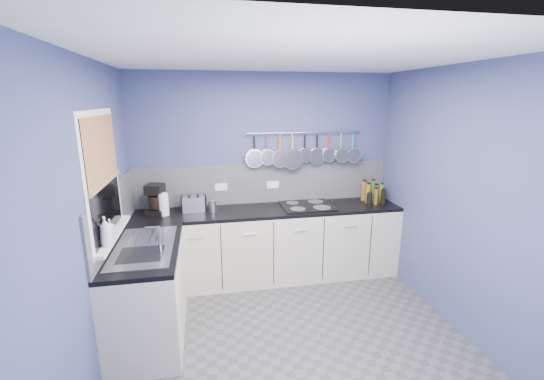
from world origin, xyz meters
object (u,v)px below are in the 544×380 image
object	(u,v)px
soap_bottle_b	(110,229)
paper_towel	(164,204)
soap_bottle_a	(105,231)
canister	(212,206)
toaster	(194,204)
coffee_maker	(155,200)
hob	(307,205)

from	to	relation	value
soap_bottle_b	paper_towel	xyz separation A→B (m)	(0.32, 1.04, -0.11)
soap_bottle_a	canister	world-z (taller)	soap_bottle_a
soap_bottle_b	toaster	world-z (taller)	soap_bottle_b
toaster	canister	world-z (taller)	toaster
soap_bottle_a	coffee_maker	bearing A→B (deg)	79.55
toaster	canister	distance (m)	0.22
soap_bottle_a	paper_towel	bearing A→B (deg)	74.97
soap_bottle_a	coffee_maker	world-z (taller)	soap_bottle_a
soap_bottle_b	coffee_maker	xyz separation A→B (m)	(0.23, 1.09, -0.06)
coffee_maker	toaster	size ratio (longest dim) A/B	1.27
paper_towel	toaster	xyz separation A→B (m)	(0.33, 0.10, -0.04)
soap_bottle_b	canister	xyz separation A→B (m)	(0.86, 1.07, -0.17)
paper_towel	coffee_maker	bearing A→B (deg)	151.78
paper_towel	soap_bottle_b	bearing A→B (deg)	-106.89
paper_towel	canister	xyz separation A→B (m)	(0.54, 0.03, -0.06)
soap_bottle_a	coffee_maker	size ratio (longest dim) A/B	0.69
coffee_maker	hob	distance (m)	1.79
soap_bottle_b	hob	world-z (taller)	soap_bottle_b
paper_towel	canister	distance (m)	0.55
toaster	hob	world-z (taller)	toaster
soap_bottle_a	toaster	size ratio (longest dim) A/B	0.88
canister	coffee_maker	bearing A→B (deg)	178.61
coffee_maker	hob	size ratio (longest dim) A/B	0.55
soap_bottle_b	canister	distance (m)	1.38
coffee_maker	canister	world-z (taller)	coffee_maker
soap_bottle_b	coffee_maker	world-z (taller)	coffee_maker
soap_bottle_a	toaster	distance (m)	1.44
toaster	coffee_maker	bearing A→B (deg)	-177.96
soap_bottle_a	paper_towel	world-z (taller)	soap_bottle_a
soap_bottle_a	toaster	world-z (taller)	soap_bottle_a
soap_bottle_a	canister	distance (m)	1.50
toaster	hob	bearing A→B (deg)	-7.51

